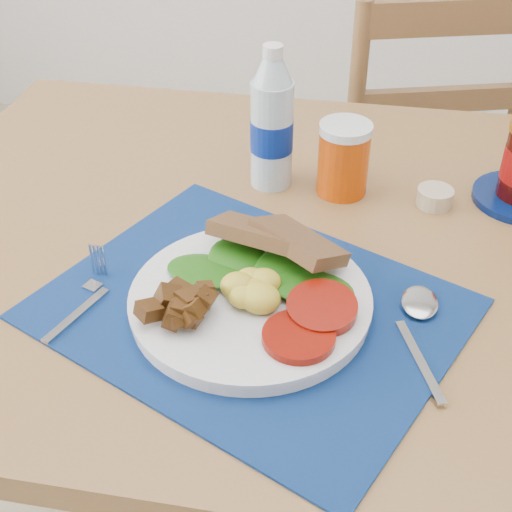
{
  "coord_description": "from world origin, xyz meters",
  "views": [
    {
      "loc": [
        -0.02,
        -0.62,
        1.33
      ],
      "look_at": [
        -0.15,
        0.07,
        0.8
      ],
      "focal_mm": 50.0,
      "sensor_mm": 36.0,
      "label": 1
    }
  ],
  "objects": [
    {
      "name": "table",
      "position": [
        0.0,
        0.2,
        0.67
      ],
      "size": [
        1.4,
        0.9,
        0.75
      ],
      "color": "brown",
      "rests_on": "ground"
    },
    {
      "name": "chair_far",
      "position": [
        0.08,
        0.91,
        0.56
      ],
      "size": [
        0.51,
        0.49,
        1.11
      ],
      "rotation": [
        0.0,
        0.0,
        3.43
      ],
      "color": "brown",
      "rests_on": "ground"
    },
    {
      "name": "juice_glass",
      "position": [
        -0.06,
        0.33,
        0.8
      ],
      "size": [
        0.08,
        0.08,
        0.11
      ],
      "primitive_type": "cylinder",
      "color": "#C03E05",
      "rests_on": "table"
    },
    {
      "name": "breakfast_plate",
      "position": [
        -0.15,
        0.03,
        0.77
      ],
      "size": [
        0.29,
        0.29,
        0.07
      ],
      "rotation": [
        0.0,
        0.0,
        -0.41
      ],
      "color": "silver",
      "rests_on": "placemat"
    },
    {
      "name": "water_bottle",
      "position": [
        -0.17,
        0.34,
        0.85
      ],
      "size": [
        0.07,
        0.07,
        0.22
      ],
      "color": "#ADBFCC",
      "rests_on": "table"
    },
    {
      "name": "spoon",
      "position": [
        0.06,
        0.04,
        0.76
      ],
      "size": [
        0.06,
        0.19,
        0.01
      ],
      "rotation": [
        0.0,
        0.0,
        0.37
      ],
      "color": "#B2B5BA",
      "rests_on": "placemat"
    },
    {
      "name": "placemat",
      "position": [
        -0.15,
        0.03,
        0.75
      ],
      "size": [
        0.6,
        0.55,
        0.0
      ],
      "primitive_type": "cube",
      "rotation": [
        0.0,
        0.0,
        -0.44
      ],
      "color": "black",
      "rests_on": "table"
    },
    {
      "name": "fork",
      "position": [
        -0.35,
        0.01,
        0.76
      ],
      "size": [
        0.05,
        0.16,
        0.0
      ],
      "rotation": [
        0.0,
        0.0,
        -0.35
      ],
      "color": "#B2B5BA",
      "rests_on": "placemat"
    },
    {
      "name": "ramekin",
      "position": [
        0.08,
        0.31,
        0.76
      ],
      "size": [
        0.05,
        0.05,
        0.03
      ],
      "primitive_type": "cylinder",
      "color": "#BEAD8B",
      "rests_on": "table"
    }
  ]
}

